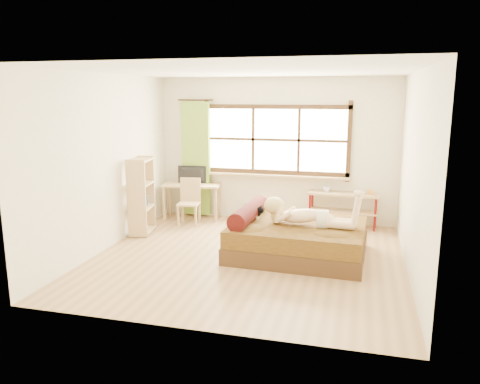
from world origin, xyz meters
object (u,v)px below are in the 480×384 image
(kitten, at_px, (253,212))
(pipe_shelf, at_px, (344,202))
(bed, at_px, (295,238))
(bookshelf, at_px, (141,196))
(woman, at_px, (308,206))
(desk, at_px, (192,189))
(chair, at_px, (190,199))

(kitten, xyz_separation_m, pipe_shelf, (1.32, 1.66, -0.14))
(bed, bearing_deg, bookshelf, 172.89)
(woman, relative_size, pipe_shelf, 1.07)
(kitten, bearing_deg, bookshelf, 172.39)
(kitten, bearing_deg, woman, -7.09)
(desk, relative_size, chair, 1.34)
(woman, distance_m, desk, 2.97)
(kitten, xyz_separation_m, chair, (-1.48, 1.17, -0.13))
(bed, xyz_separation_m, pipe_shelf, (0.64, 1.76, 0.20))
(woman, xyz_separation_m, bookshelf, (-2.93, 0.52, -0.11))
(woman, relative_size, desk, 1.20)
(chair, bearing_deg, bookshelf, -133.96)
(desk, xyz_separation_m, chair, (0.09, -0.37, -0.12))
(kitten, relative_size, desk, 0.26)
(bed, xyz_separation_m, chair, (-2.15, 1.26, 0.21))
(bed, xyz_separation_m, kitten, (-0.67, 0.10, 0.34))
(pipe_shelf, bearing_deg, kitten, -124.69)
(bed, xyz_separation_m, bookshelf, (-2.73, 0.47, 0.40))
(desk, bearing_deg, kitten, -52.03)
(woman, xyz_separation_m, desk, (-2.44, 1.69, -0.19))
(bed, distance_m, chair, 2.50)
(woman, bearing_deg, chair, 153.39)
(kitten, height_order, pipe_shelf, kitten)
(woman, bearing_deg, bed, 167.95)
(kitten, height_order, desk, kitten)
(bed, height_order, desk, bed)
(bed, distance_m, pipe_shelf, 1.88)
(kitten, distance_m, desk, 2.19)
(chair, height_order, bookshelf, bookshelf)
(bed, bearing_deg, pipe_shelf, 72.55)
(pipe_shelf, bearing_deg, woman, -100.10)
(chair, relative_size, pipe_shelf, 0.67)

